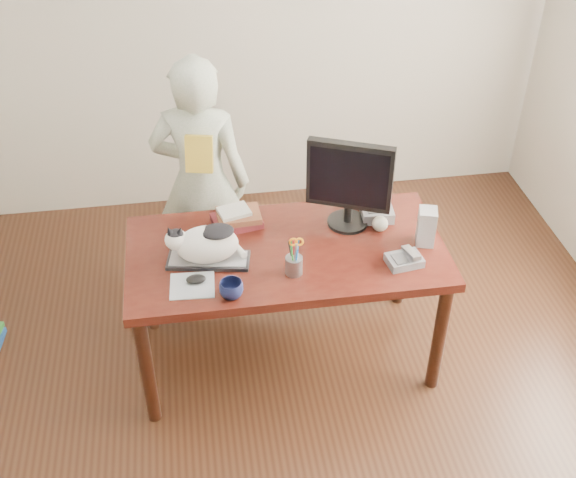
# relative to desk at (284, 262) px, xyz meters

# --- Properties ---
(room) EXTENTS (4.50, 4.50, 4.50)m
(room) POSITION_rel_desk_xyz_m (0.00, -0.68, 0.75)
(room) COLOR black
(room) RESTS_ON ground
(desk) EXTENTS (1.60, 0.80, 0.75)m
(desk) POSITION_rel_desk_xyz_m (0.00, 0.00, 0.00)
(desk) COLOR black
(desk) RESTS_ON ground
(keyboard) EXTENTS (0.42, 0.22, 0.02)m
(keyboard) POSITION_rel_desk_xyz_m (-0.39, -0.12, 0.16)
(keyboard) COLOR black
(keyboard) RESTS_ON desk
(cat) EXTENTS (0.40, 0.24, 0.22)m
(cat) POSITION_rel_desk_xyz_m (-0.41, -0.12, 0.27)
(cat) COLOR white
(cat) RESTS_ON keyboard
(monitor) EXTENTS (0.42, 0.28, 0.49)m
(monitor) POSITION_rel_desk_xyz_m (0.34, 0.07, 0.42)
(monitor) COLOR black
(monitor) RESTS_ON desk
(pen_cup) EXTENTS (0.09, 0.09, 0.21)m
(pen_cup) POSITION_rel_desk_xyz_m (0.01, -0.27, 0.21)
(pen_cup) COLOR gray
(pen_cup) RESTS_ON desk
(mousepad) EXTENTS (0.22, 0.20, 0.00)m
(mousepad) POSITION_rel_desk_xyz_m (-0.48, -0.29, 0.15)
(mousepad) COLOR #ACB2B8
(mousepad) RESTS_ON desk
(mouse) EXTENTS (0.10, 0.07, 0.04)m
(mouse) POSITION_rel_desk_xyz_m (-0.46, -0.27, 0.17)
(mouse) COLOR black
(mouse) RESTS_ON mousepad
(coffee_mug) EXTENTS (0.15, 0.15, 0.09)m
(coffee_mug) POSITION_rel_desk_xyz_m (-0.30, -0.39, 0.19)
(coffee_mug) COLOR black
(coffee_mug) RESTS_ON desk
(phone) EXTENTS (0.18, 0.16, 0.08)m
(phone) POSITION_rel_desk_xyz_m (0.55, -0.28, 0.17)
(phone) COLOR #5A595E
(phone) RESTS_ON desk
(speaker) EXTENTS (0.11, 0.12, 0.20)m
(speaker) POSITION_rel_desk_xyz_m (0.70, -0.13, 0.25)
(speaker) COLOR #959597
(speaker) RESTS_ON desk
(baseball) EXTENTS (0.08, 0.08, 0.08)m
(baseball) POSITION_rel_desk_xyz_m (0.50, 0.00, 0.19)
(baseball) COLOR beige
(baseball) RESTS_ON desk
(book_stack) EXTENTS (0.28, 0.22, 0.09)m
(book_stack) POSITION_rel_desk_xyz_m (-0.22, 0.17, 0.19)
(book_stack) COLOR #471317
(book_stack) RESTS_ON desk
(calculator) EXTENTS (0.18, 0.23, 0.07)m
(calculator) POSITION_rel_desk_xyz_m (0.52, 0.15, 0.18)
(calculator) COLOR #5A595E
(calculator) RESTS_ON desk
(person) EXTENTS (0.63, 0.48, 1.53)m
(person) POSITION_rel_desk_xyz_m (-0.39, 0.58, 0.16)
(person) COLOR silver
(person) RESTS_ON ground
(held_book) EXTENTS (0.16, 0.12, 0.20)m
(held_book) POSITION_rel_desk_xyz_m (-0.39, 0.41, 0.45)
(held_book) COLOR gold
(held_book) RESTS_ON person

